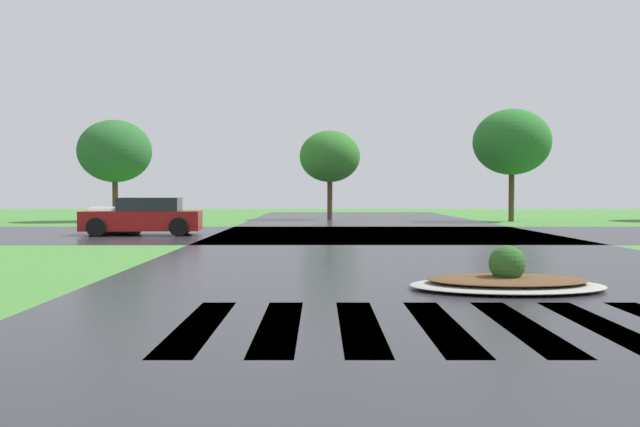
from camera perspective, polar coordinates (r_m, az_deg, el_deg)
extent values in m
cube|color=#2B2B30|center=(12.94, 9.88, -4.90)|extent=(11.93, 80.00, 0.01)
cube|color=#2B2B30|center=(25.31, 4.95, -1.65)|extent=(90.00, 10.74, 0.01)
cube|color=white|center=(8.09, -9.90, -8.90)|extent=(0.45, 3.28, 0.01)
cube|color=white|center=(7.99, -3.45, -9.01)|extent=(0.45, 3.28, 0.01)
cube|color=white|center=(7.99, 3.09, -9.02)|extent=(0.45, 3.28, 0.01)
cube|color=white|center=(8.09, 9.54, -8.90)|extent=(0.45, 3.28, 0.01)
cube|color=white|center=(8.29, 15.76, -8.69)|extent=(0.45, 3.28, 0.01)
cube|color=white|center=(8.58, 21.61, -8.39)|extent=(0.45, 3.28, 0.01)
ellipsoid|color=#9E9B93|center=(11.25, 14.73, -5.65)|extent=(3.00, 1.93, 0.12)
ellipsoid|color=brown|center=(11.24, 14.74, -5.19)|extent=(2.46, 1.58, 0.10)
sphere|color=#2D6023|center=(11.21, 14.75, -3.92)|extent=(0.56, 0.56, 0.56)
cube|color=maroon|center=(25.37, -14.30, -0.55)|extent=(4.13, 2.07, 0.67)
cube|color=#1E232B|center=(25.31, -13.71, 0.73)|extent=(2.18, 1.71, 0.46)
cylinder|color=black|center=(24.75, -17.77, -1.07)|extent=(0.65, 0.27, 0.64)
cylinder|color=black|center=(26.53, -16.87, -0.88)|extent=(0.65, 0.27, 0.64)
cylinder|color=black|center=(24.27, -11.49, -1.08)|extent=(0.65, 0.27, 0.64)
cylinder|color=black|center=(26.09, -11.00, -0.88)|extent=(0.65, 0.27, 0.64)
cylinder|color=#9E9B93|center=(26.11, -16.37, -0.54)|extent=(1.79, 1.12, 0.98)
cylinder|color=#4C3823|center=(37.58, -16.36, 1.12)|extent=(0.28, 0.28, 2.29)
ellipsoid|color=#29652B|center=(37.64, -16.39, 4.86)|extent=(3.74, 3.74, 3.18)
cylinder|color=#4C3823|center=(38.78, 0.66, 1.22)|extent=(0.28, 0.28, 2.30)
ellipsoid|color=#2F7228|center=(38.83, 0.66, 4.64)|extent=(3.32, 3.32, 2.82)
cylinder|color=#4C3823|center=(37.30, 15.07, 1.43)|extent=(0.28, 0.28, 2.68)
ellipsoid|color=#297129|center=(37.39, 15.10, 5.60)|extent=(3.94, 3.94, 3.35)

